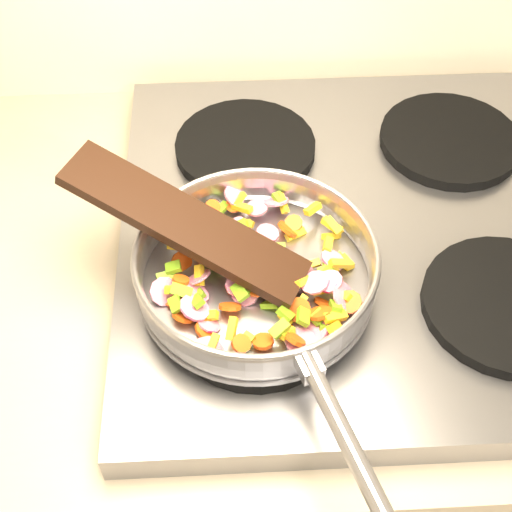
{
  "coord_description": "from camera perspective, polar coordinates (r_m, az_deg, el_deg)",
  "views": [
    {
      "loc": [
        -0.86,
        1.07,
        1.59
      ],
      "look_at": [
        -0.84,
        1.56,
        1.0
      ],
      "focal_mm": 50.0,
      "sensor_mm": 36.0,
      "label": 1
    }
  ],
  "objects": [
    {
      "name": "wooden_spatula",
      "position": [
        0.78,
        -5.66,
        2.6
      ],
      "size": [
        0.28,
        0.18,
        0.09
      ],
      "primitive_type": "cube",
      "rotation": [
        0.0,
        -0.29,
        2.68
      ],
      "color": "black",
      "rests_on": "saute_pan"
    },
    {
      "name": "saute_pan",
      "position": [
        0.78,
        0.08,
        -1.01
      ],
      "size": [
        0.3,
        0.46,
        0.06
      ],
      "rotation": [
        0.0,
        0.0,
        0.31
      ],
      "color": "#9E9EA5",
      "rests_on": "grate_fl"
    },
    {
      "name": "grate_fr",
      "position": [
        0.84,
        19.45,
        -3.67
      ],
      "size": [
        0.19,
        0.19,
        0.02
      ],
      "primitive_type": "cylinder",
      "color": "black",
      "rests_on": "cooktop"
    },
    {
      "name": "vegetable_heap",
      "position": [
        0.78,
        0.07,
        -1.53
      ],
      "size": [
        0.24,
        0.25,
        0.05
      ],
      "color": "yellow",
      "rests_on": "saute_pan"
    },
    {
      "name": "grate_bl",
      "position": [
        0.98,
        -0.86,
        8.72
      ],
      "size": [
        0.19,
        0.19,
        0.02
      ],
      "primitive_type": "cylinder",
      "color": "black",
      "rests_on": "cooktop"
    },
    {
      "name": "cooktop",
      "position": [
        0.91,
        8.39,
        1.82
      ],
      "size": [
        0.6,
        0.6,
        0.04
      ],
      "primitive_type": "cube",
      "color": "#939399",
      "rests_on": "counter_top"
    },
    {
      "name": "grate_br",
      "position": [
        1.02,
        15.23,
        8.96
      ],
      "size": [
        0.19,
        0.19,
        0.02
      ],
      "primitive_type": "cylinder",
      "color": "black",
      "rests_on": "cooktop"
    },
    {
      "name": "grate_fl",
      "position": [
        0.79,
        0.01,
        -4.74
      ],
      "size": [
        0.19,
        0.19,
        0.02
      ],
      "primitive_type": "cylinder",
      "color": "black",
      "rests_on": "cooktop"
    }
  ]
}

